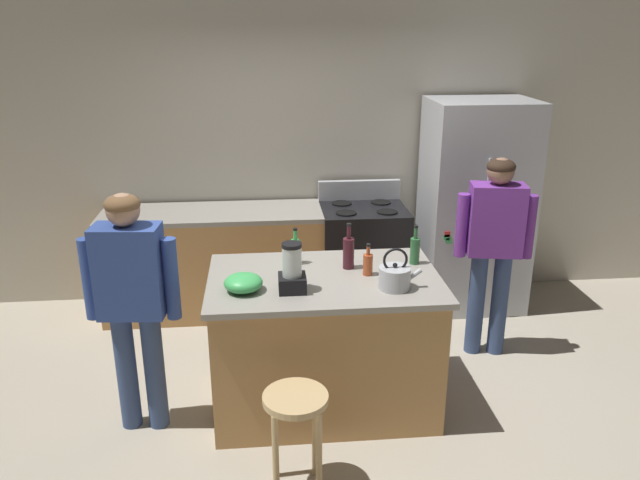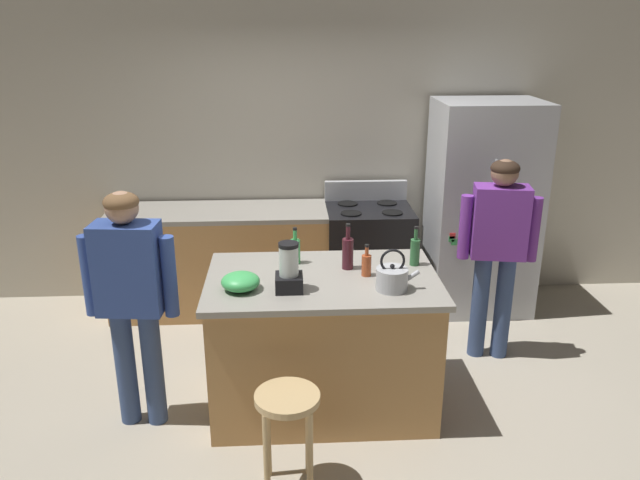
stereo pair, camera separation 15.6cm
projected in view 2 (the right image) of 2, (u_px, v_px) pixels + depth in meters
ground_plane at (322, 402)px, 4.38m from camera, size 14.00×14.00×0.00m
back_wall at (310, 155)px, 5.76m from camera, size 8.00×0.10×2.70m
kitchen_island at (322, 341)px, 4.22m from camera, size 1.52×0.97×0.95m
back_counter_run at (224, 260)px, 5.63m from camera, size 2.00×0.64×0.95m
refrigerator at (482, 208)px, 5.55m from camera, size 0.90×0.73×1.89m
stove_range at (368, 257)px, 5.67m from camera, size 0.76×0.65×1.13m
person_by_island_left at (131, 289)px, 3.86m from camera, size 0.60×0.26×1.59m
person_by_sink_right at (498, 241)px, 4.67m from camera, size 0.60×0.28×1.59m
bar_stool at (288, 416)px, 3.41m from camera, size 0.36×0.36×0.62m
blender_appliance at (289, 271)px, 3.82m from camera, size 0.17×0.17×0.31m
bottle_olive_oil at (415, 251)px, 4.22m from camera, size 0.07×0.07×0.28m
bottle_wine at (348, 252)px, 4.16m from camera, size 0.08×0.08×0.32m
bottle_cooking_sauce at (366, 264)px, 4.06m from camera, size 0.06×0.06×0.22m
bottle_soda at (295, 250)px, 4.26m from camera, size 0.07×0.07×0.26m
mixing_bowl at (240, 282)px, 3.85m from camera, size 0.24×0.24×0.11m
tea_kettle at (392, 278)px, 3.85m from camera, size 0.28×0.20×0.27m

